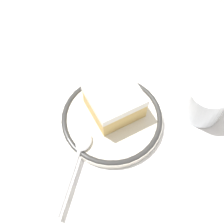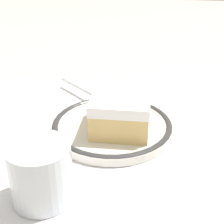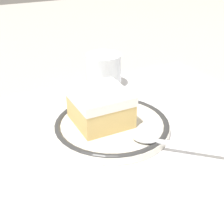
{
  "view_description": "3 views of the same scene",
  "coord_description": "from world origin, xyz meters",
  "px_view_note": "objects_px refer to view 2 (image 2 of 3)",
  "views": [
    {
      "loc": [
        -0.21,
        0.14,
        0.5
      ],
      "look_at": [
        0.02,
        0.01,
        0.03
      ],
      "focal_mm": 48.85,
      "sensor_mm": 36.0,
      "label": 1
    },
    {
      "loc": [
        0.07,
        -0.42,
        0.27
      ],
      "look_at": [
        0.02,
        0.01,
        0.03
      ],
      "focal_mm": 53.53,
      "sensor_mm": 36.0,
      "label": 2
    },
    {
      "loc": [
        0.22,
        0.39,
        0.27
      ],
      "look_at": [
        0.02,
        0.01,
        0.03
      ],
      "focal_mm": 49.61,
      "sensor_mm": 36.0,
      "label": 3
    }
  ],
  "objects_px": {
    "cake_slice": "(121,113)",
    "napkin": "(37,96)",
    "spoon": "(97,96)",
    "cup": "(41,175)",
    "plate": "(112,126)"
  },
  "relations": [
    {
      "from": "spoon",
      "to": "cup",
      "type": "height_order",
      "value": "cup"
    },
    {
      "from": "plate",
      "to": "spoon",
      "type": "height_order",
      "value": "spoon"
    },
    {
      "from": "spoon",
      "to": "cup",
      "type": "bearing_deg",
      "value": -96.6
    },
    {
      "from": "cup",
      "to": "napkin",
      "type": "bearing_deg",
      "value": 108.84
    },
    {
      "from": "cake_slice",
      "to": "napkin",
      "type": "height_order",
      "value": "cake_slice"
    },
    {
      "from": "plate",
      "to": "spoon",
      "type": "bearing_deg",
      "value": 112.88
    },
    {
      "from": "spoon",
      "to": "plate",
      "type": "bearing_deg",
      "value": -67.12
    },
    {
      "from": "spoon",
      "to": "napkin",
      "type": "distance_m",
      "value": 0.12
    },
    {
      "from": "plate",
      "to": "cup",
      "type": "distance_m",
      "value": 0.17
    },
    {
      "from": "plate",
      "to": "cup",
      "type": "bearing_deg",
      "value": -112.31
    },
    {
      "from": "napkin",
      "to": "spoon",
      "type": "bearing_deg",
      "value": -10.31
    },
    {
      "from": "cake_slice",
      "to": "spoon",
      "type": "bearing_deg",
      "value": 116.68
    },
    {
      "from": "plate",
      "to": "spoon",
      "type": "xyz_separation_m",
      "value": [
        -0.04,
        0.08,
        0.01
      ]
    },
    {
      "from": "cup",
      "to": "cake_slice",
      "type": "bearing_deg",
      "value": 61.06
    },
    {
      "from": "cake_slice",
      "to": "spoon",
      "type": "relative_size",
      "value": 0.73
    }
  ]
}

